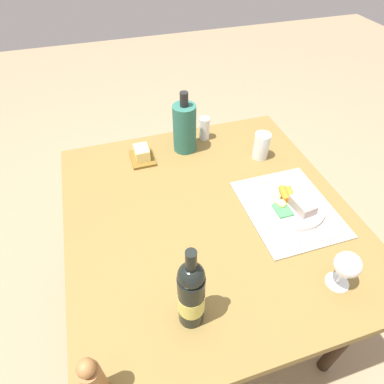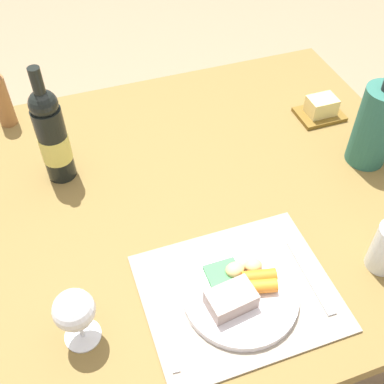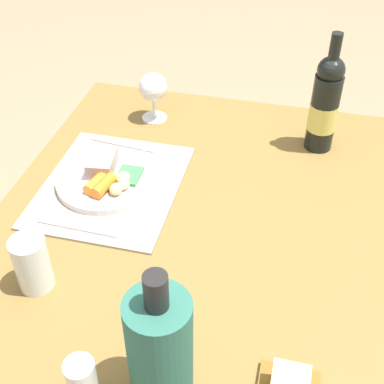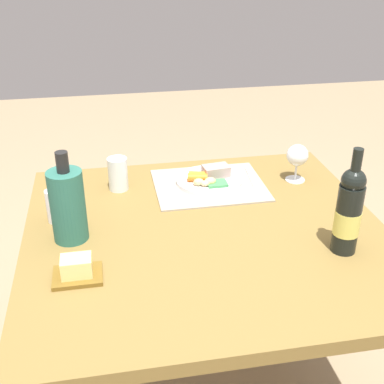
{
  "view_description": "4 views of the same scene",
  "coord_description": "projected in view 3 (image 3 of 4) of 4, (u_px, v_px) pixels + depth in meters",
  "views": [
    {
      "loc": [
        -0.75,
        0.3,
        1.61
      ],
      "look_at": [
        0.02,
        0.06,
        0.82
      ],
      "focal_mm": 30.18,
      "sensor_mm": 36.0,
      "label": 1
    },
    {
      "loc": [
        -0.33,
        -0.75,
        1.57
      ],
      "look_at": [
        -0.1,
        -0.07,
        0.81
      ],
      "focal_mm": 44.18,
      "sensor_mm": 36.0,
      "label": 2
    },
    {
      "loc": [
        0.84,
        0.13,
        1.52
      ],
      "look_at": [
        -0.01,
        -0.08,
        0.79
      ],
      "focal_mm": 49.58,
      "sensor_mm": 36.0,
      "label": 3
    },
    {
      "loc": [
        0.28,
        1.29,
        1.53
      ],
      "look_at": [
        0.03,
        -0.08,
        0.8
      ],
      "focal_mm": 47.16,
      "sensor_mm": 36.0,
      "label": 4
    }
  ],
  "objects": [
    {
      "name": "cooler_bottle",
      "position": [
        160.0,
        349.0,
        0.8
      ],
      "size": [
        0.1,
        0.1,
        0.28
      ],
      "color": "#296354",
      "rests_on": "dining_table"
    },
    {
      "name": "wine_bottle",
      "position": [
        325.0,
        105.0,
        1.33
      ],
      "size": [
        0.07,
        0.07,
        0.31
      ],
      "color": "black",
      "rests_on": "dining_table"
    },
    {
      "name": "placemat",
      "position": [
        111.0,
        186.0,
        1.28
      ],
      "size": [
        0.39,
        0.32,
        0.01
      ],
      "primitive_type": "cube",
      "color": "#9E9280",
      "rests_on": "dining_table"
    },
    {
      "name": "dining_table",
      "position": [
        223.0,
        247.0,
        1.22
      ],
      "size": [
        1.11,
        1.05,
        0.71
      ],
      "color": "brown",
      "rests_on": "ground_plane"
    },
    {
      "name": "fork",
      "position": [
        122.0,
        144.0,
        1.4
      ],
      "size": [
        0.03,
        0.18,
        0.0
      ],
      "primitive_type": "cube",
      "rotation": [
        0.0,
        0.0,
        -0.1
      ],
      "color": "silver",
      "rests_on": "placemat"
    },
    {
      "name": "knife",
      "position": [
        78.0,
        227.0,
        1.16
      ],
      "size": [
        0.02,
        0.19,
        0.0
      ],
      "primitive_type": "cube",
      "rotation": [
        0.0,
        0.0,
        -0.03
      ],
      "color": "silver",
      "rests_on": "placemat"
    },
    {
      "name": "wine_glass",
      "position": [
        153.0,
        88.0,
        1.45
      ],
      "size": [
        0.08,
        0.08,
        0.14
      ],
      "color": "white",
      "rests_on": "dining_table"
    },
    {
      "name": "water_tumbler",
      "position": [
        33.0,
        266.0,
        1.01
      ],
      "size": [
        0.07,
        0.07,
        0.12
      ],
      "color": "silver",
      "rests_on": "dining_table"
    },
    {
      "name": "dinner_plate",
      "position": [
        106.0,
        178.0,
        1.27
      ],
      "size": [
        0.24,
        0.24,
        0.06
      ],
      "color": "silver",
      "rests_on": "placemat"
    }
  ]
}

